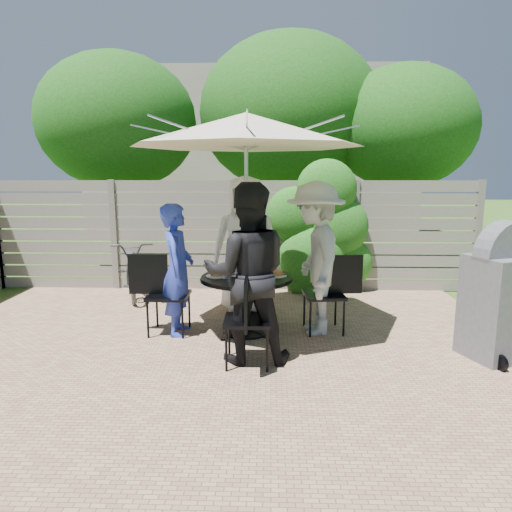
{
  "coord_description": "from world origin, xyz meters",
  "views": [
    {
      "loc": [
        0.62,
        -4.5,
        1.96
      ],
      "look_at": [
        0.44,
        1.08,
        0.94
      ],
      "focal_mm": 32.0,
      "sensor_mm": 36.0,
      "label": 1
    }
  ],
  "objects_px": {
    "chair_left": "(168,310)",
    "bbq_grill": "(504,297)",
    "plate_right": "(276,274)",
    "glass_right": "(267,269)",
    "umbrella": "(246,130)",
    "chair_back": "(246,290)",
    "plate_left": "(217,274)",
    "chair_right": "(325,310)",
    "person_back": "(246,246)",
    "plate_front": "(247,281)",
    "person_left": "(178,270)",
    "coffee_cup": "(254,268)",
    "bicycle": "(132,267)",
    "glass_back": "(238,266)",
    "glass_left": "(225,273)",
    "chair_front": "(247,338)",
    "glass_front": "(256,275)",
    "syrup_jug": "(242,269)",
    "person_front": "(247,274)",
    "person_right": "(315,259)",
    "plate_back": "(246,268)",
    "patio_table": "(247,294)"
  },
  "relations": [
    {
      "from": "plate_left",
      "to": "glass_front",
      "type": "bearing_deg",
      "value": -25.69
    },
    {
      "from": "person_front",
      "to": "chair_back",
      "type": "bearing_deg",
      "value": -89.93
    },
    {
      "from": "patio_table",
      "to": "glass_left",
      "type": "relative_size",
      "value": 8.34
    },
    {
      "from": "glass_back",
      "to": "umbrella",
      "type": "bearing_deg",
      "value": -64.51
    },
    {
      "from": "glass_back",
      "to": "chair_left",
      "type": "bearing_deg",
      "value": -159.83
    },
    {
      "from": "bicycle",
      "to": "chair_left",
      "type": "bearing_deg",
      "value": -80.11
    },
    {
      "from": "person_back",
      "to": "chair_left",
      "type": "xyz_separation_m",
      "value": [
        -0.91,
        -0.89,
        -0.66
      ]
    },
    {
      "from": "glass_left",
      "to": "bicycle",
      "type": "xyz_separation_m",
      "value": [
        -1.68,
        1.84,
        -0.33
      ]
    },
    {
      "from": "person_back",
      "to": "plate_front",
      "type": "bearing_deg",
      "value": -90.0
    },
    {
      "from": "umbrella",
      "to": "syrup_jug",
      "type": "relative_size",
      "value": 17.98
    },
    {
      "from": "person_front",
      "to": "chair_right",
      "type": "relative_size",
      "value": 1.91
    },
    {
      "from": "person_back",
      "to": "glass_left",
      "type": "relative_size",
      "value": 13.77
    },
    {
      "from": "plate_back",
      "to": "chair_front",
      "type": "bearing_deg",
      "value": -86.54
    },
    {
      "from": "glass_back",
      "to": "person_back",
      "type": "bearing_deg",
      "value": 83.07
    },
    {
      "from": "chair_front",
      "to": "bbq_grill",
      "type": "relative_size",
      "value": 0.66
    },
    {
      "from": "chair_right",
      "to": "plate_back",
      "type": "relative_size",
      "value": 3.76
    },
    {
      "from": "plate_right",
      "to": "glass_right",
      "type": "distance_m",
      "value": 0.15
    },
    {
      "from": "chair_back",
      "to": "syrup_jug",
      "type": "xyz_separation_m",
      "value": [
        -0.0,
        -0.92,
        0.5
      ]
    },
    {
      "from": "plate_front",
      "to": "glass_left",
      "type": "relative_size",
      "value": 1.86
    },
    {
      "from": "glass_back",
      "to": "plate_front",
      "type": "bearing_deg",
      "value": -76.9
    },
    {
      "from": "person_left",
      "to": "coffee_cup",
      "type": "height_order",
      "value": "person_left"
    },
    {
      "from": "glass_left",
      "to": "coffee_cup",
      "type": "relative_size",
      "value": 1.17
    },
    {
      "from": "syrup_jug",
      "to": "coffee_cup",
      "type": "height_order",
      "value": "syrup_jug"
    },
    {
      "from": "person_right",
      "to": "glass_back",
      "type": "relative_size",
      "value": 13.33
    },
    {
      "from": "chair_back",
      "to": "plate_left",
      "type": "distance_m",
      "value": 1.12
    },
    {
      "from": "umbrella",
      "to": "person_front",
      "type": "bearing_deg",
      "value": -86.51
    },
    {
      "from": "chair_right",
      "to": "bbq_grill",
      "type": "relative_size",
      "value": 0.66
    },
    {
      "from": "umbrella",
      "to": "glass_front",
      "type": "bearing_deg",
      "value": -64.51
    },
    {
      "from": "chair_left",
      "to": "bbq_grill",
      "type": "distance_m",
      "value": 3.78
    },
    {
      "from": "patio_table",
      "to": "coffee_cup",
      "type": "height_order",
      "value": "coffee_cup"
    },
    {
      "from": "glass_back",
      "to": "plate_right",
      "type": "bearing_deg",
      "value": -25.69
    },
    {
      "from": "chair_back",
      "to": "glass_right",
      "type": "distance_m",
      "value": 1.03
    },
    {
      "from": "person_back",
      "to": "chair_right",
      "type": "relative_size",
      "value": 1.97
    },
    {
      "from": "chair_back",
      "to": "plate_right",
      "type": "distance_m",
      "value": 1.13
    },
    {
      "from": "patio_table",
      "to": "person_left",
      "type": "xyz_separation_m",
      "value": [
        -0.83,
        -0.05,
        0.3
      ]
    },
    {
      "from": "plate_front",
      "to": "coffee_cup",
      "type": "distance_m",
      "value": 0.59
    },
    {
      "from": "umbrella",
      "to": "person_right",
      "type": "distance_m",
      "value": 1.72
    },
    {
      "from": "patio_table",
      "to": "syrup_jug",
      "type": "relative_size",
      "value": 7.3
    },
    {
      "from": "chair_back",
      "to": "plate_left",
      "type": "relative_size",
      "value": 3.81
    },
    {
      "from": "person_left",
      "to": "bicycle",
      "type": "bearing_deg",
      "value": 28.55
    },
    {
      "from": "umbrella",
      "to": "bbq_grill",
      "type": "bearing_deg",
      "value": -13.71
    },
    {
      "from": "person_back",
      "to": "patio_table",
      "type": "bearing_deg",
      "value": -90.0
    },
    {
      "from": "chair_back",
      "to": "glass_left",
      "type": "relative_size",
      "value": 7.08
    },
    {
      "from": "umbrella",
      "to": "plate_front",
      "type": "relative_size",
      "value": 11.07
    },
    {
      "from": "plate_front",
      "to": "glass_back",
      "type": "distance_m",
      "value": 0.63
    },
    {
      "from": "glass_right",
      "to": "plate_back",
      "type": "bearing_deg",
      "value": 138.99
    },
    {
      "from": "chair_left",
      "to": "person_front",
      "type": "height_order",
      "value": "person_front"
    },
    {
      "from": "person_left",
      "to": "glass_left",
      "type": "xyz_separation_m",
      "value": [
        0.58,
        -0.07,
        -0.01
      ]
    },
    {
      "from": "plate_back",
      "to": "coffee_cup",
      "type": "relative_size",
      "value": 2.17
    },
    {
      "from": "person_left",
      "to": "plate_right",
      "type": "height_order",
      "value": "person_left"
    }
  ]
}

